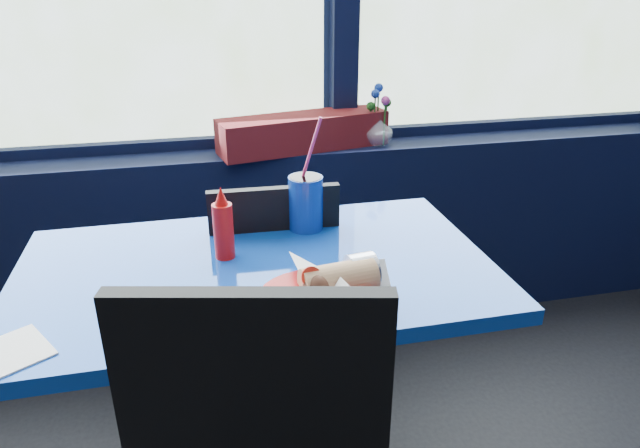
{
  "coord_description": "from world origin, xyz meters",
  "views": [
    {
      "loc": [
        0.17,
        0.71,
        1.44
      ],
      "look_at": [
        0.46,
        1.98,
        0.86
      ],
      "focal_mm": 32.0,
      "sensor_mm": 36.0,
      "label": 1
    }
  ],
  "objects": [
    {
      "name": "window_sill",
      "position": [
        0.0,
        2.87,
        0.4
      ],
      "size": [
        5.0,
        0.26,
        0.8
      ],
      "primitive_type": "cube",
      "color": "black",
      "rests_on": "ground"
    },
    {
      "name": "near_table",
      "position": [
        0.3,
        2.0,
        0.57
      ],
      "size": [
        1.2,
        0.7,
        0.75
      ],
      "color": "black",
      "rests_on": "ground"
    },
    {
      "name": "chair_near_back",
      "position": [
        0.38,
        2.32,
        0.5
      ],
      "size": [
        0.41,
        0.42,
        0.88
      ],
      "rotation": [
        0.0,
        0.0,
        3.1
      ],
      "color": "black",
      "rests_on": "ground"
    },
    {
      "name": "planter_box",
      "position": [
        0.59,
        2.84,
        0.87
      ],
      "size": [
        0.68,
        0.3,
        0.13
      ],
      "primitive_type": "cube",
      "rotation": [
        0.0,
        0.0,
        0.2
      ],
      "color": "maroon",
      "rests_on": "window_sill"
    },
    {
      "name": "flower_vase",
      "position": [
        0.89,
        2.82,
        0.87
      ],
      "size": [
        0.12,
        0.12,
        0.24
      ],
      "rotation": [
        0.0,
        0.0,
        0.03
      ],
      "color": "silver",
      "rests_on": "window_sill"
    },
    {
      "name": "food_basket",
      "position": [
        0.42,
        1.77,
        0.79
      ],
      "size": [
        0.33,
        0.33,
        0.1
      ],
      "rotation": [
        0.0,
        0.0,
        -0.31
      ],
      "color": "#AF0D0B",
      "rests_on": "near_table"
    },
    {
      "name": "ketchup_bottle",
      "position": [
        0.23,
        2.07,
        0.84
      ],
      "size": [
        0.05,
        0.05,
        0.2
      ],
      "color": "#AF0D0B",
      "rests_on": "near_table"
    },
    {
      "name": "soda_cup",
      "position": [
        0.47,
        2.2,
        0.83
      ],
      "size": [
        0.1,
        0.1,
        0.33
      ],
      "rotation": [
        0.0,
        0.0,
        0.35
      ],
      "color": "navy",
      "rests_on": "near_table"
    },
    {
      "name": "napkin",
      "position": [
        -0.22,
        1.74,
        0.75
      ],
      "size": [
        0.19,
        0.19,
        0.0
      ],
      "primitive_type": "cube",
      "rotation": [
        0.0,
        0.0,
        0.56
      ],
      "color": "white",
      "rests_on": "near_table"
    }
  ]
}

